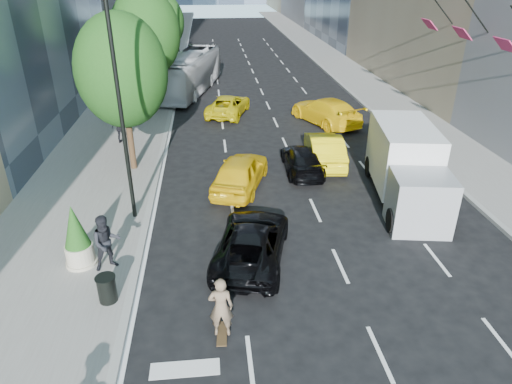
{
  "coord_description": "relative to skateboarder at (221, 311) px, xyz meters",
  "views": [
    {
      "loc": [
        -3.24,
        -12.61,
        9.4
      ],
      "look_at": [
        -1.65,
        2.79,
        1.6
      ],
      "focal_mm": 32.0,
      "sensor_mm": 36.0,
      "label": 1
    }
  ],
  "objects": [
    {
      "name": "ground",
      "position": [
        3.2,
        2.95,
        -0.94
      ],
      "size": [
        160.0,
        160.0,
        0.0
      ],
      "primitive_type": "plane",
      "color": "black",
      "rests_on": "ground"
    },
    {
      "name": "sidewalk_left",
      "position": [
        -5.8,
        32.95,
        -0.86
      ],
      "size": [
        6.0,
        120.0,
        0.15
      ],
      "primitive_type": "cube",
      "color": "slate",
      "rests_on": "ground"
    },
    {
      "name": "sidewalk_right",
      "position": [
        13.2,
        32.95,
        -0.86
      ],
      "size": [
        4.0,
        120.0,
        0.15
      ],
      "primitive_type": "cube",
      "color": "slate",
      "rests_on": "ground"
    },
    {
      "name": "lamp_near",
      "position": [
        -3.12,
        6.95,
        4.88
      ],
      "size": [
        2.13,
        0.22,
        10.0
      ],
      "color": "black",
      "rests_on": "sidewalk_left"
    },
    {
      "name": "lamp_far",
      "position": [
        -3.12,
        24.95,
        4.88
      ],
      "size": [
        2.13,
        0.22,
        10.0
      ],
      "color": "black",
      "rests_on": "sidewalk_left"
    },
    {
      "name": "tree_near",
      "position": [
        -4.0,
        11.95,
        4.03
      ],
      "size": [
        4.2,
        4.2,
        7.46
      ],
      "color": "#332313",
      "rests_on": "sidewalk_left"
    },
    {
      "name": "tree_mid",
      "position": [
        -4.0,
        21.95,
        4.38
      ],
      "size": [
        4.5,
        4.5,
        7.99
      ],
      "color": "#332313",
      "rests_on": "sidewalk_left"
    },
    {
      "name": "tree_far",
      "position": [
        -4.0,
        34.95,
        3.69
      ],
      "size": [
        3.9,
        3.9,
        6.92
      ],
      "color": "#332313",
      "rests_on": "sidewalk_left"
    },
    {
      "name": "traffic_signal",
      "position": [
        -3.2,
        42.95,
        3.3
      ],
      "size": [
        2.48,
        0.53,
        5.2
      ],
      "color": "black",
      "rests_on": "sidewalk_left"
    },
    {
      "name": "facade_flags",
      "position": [
        13.84,
        12.95,
        5.25
      ],
      "size": [
        1.85,
        13.3,
        2.05
      ],
      "color": "black",
      "rests_on": "ground"
    },
    {
      "name": "skateboarder",
      "position": [
        0.0,
        0.0,
        0.0
      ],
      "size": [
        0.71,
        0.49,
        1.87
      ],
      "primitive_type": "imported",
      "rotation": [
        0.0,
        0.0,
        3.08
      ],
      "color": "brown",
      "rests_on": "ground"
    },
    {
      "name": "black_sedan_lincoln",
      "position": [
        1.2,
        3.72,
        -0.25
      ],
      "size": [
        3.39,
        5.32,
        1.37
      ],
      "primitive_type": "imported",
      "rotation": [
        0.0,
        0.0,
        2.9
      ],
      "color": "black",
      "rests_on": "ground"
    },
    {
      "name": "black_sedan_mercedes",
      "position": [
        4.4,
        10.95,
        -0.3
      ],
      "size": [
        1.88,
        4.4,
        1.27
      ],
      "primitive_type": "imported",
      "rotation": [
        0.0,
        0.0,
        3.12
      ],
      "color": "black",
      "rests_on": "ground"
    },
    {
      "name": "taxi_a",
      "position": [
        1.2,
        9.45,
        -0.13
      ],
      "size": [
        3.29,
        5.07,
        1.61
      ],
      "primitive_type": "imported",
      "rotation": [
        0.0,
        0.0,
        2.82
      ],
      "color": "#E9B70C",
      "rests_on": "ground"
    },
    {
      "name": "taxi_b",
      "position": [
        5.75,
        11.95,
        -0.16
      ],
      "size": [
        2.08,
        4.86,
        1.56
      ],
      "primitive_type": "imported",
      "rotation": [
        0.0,
        0.0,
        3.05
      ],
      "color": "yellow",
      "rests_on": "ground"
    },
    {
      "name": "taxi_c",
      "position": [
        1.2,
        20.95,
        -0.26
      ],
      "size": [
        3.58,
        5.32,
        1.35
      ],
      "primitive_type": "imported",
      "rotation": [
        0.0,
        0.0,
        2.84
      ],
      "color": "#D0BC0A",
      "rests_on": "ground"
    },
    {
      "name": "taxi_d",
      "position": [
        7.4,
        18.45,
        -0.11
      ],
      "size": [
        4.3,
        6.12,
        1.64
      ],
      "primitive_type": "imported",
      "rotation": [
        0.0,
        0.0,
        3.54
      ],
      "color": "yellow",
      "rests_on": "ground"
    },
    {
      "name": "city_bus",
      "position": [
        -1.6,
        27.39,
        0.63
      ],
      "size": [
        5.34,
        11.57,
        3.14
      ],
      "primitive_type": "imported",
      "rotation": [
        0.0,
        0.0,
        -0.25
      ],
      "color": "silver",
      "rests_on": "ground"
    },
    {
      "name": "box_truck",
      "position": [
        8.25,
        7.57,
        0.65
      ],
      "size": [
        3.36,
        6.83,
        3.13
      ],
      "rotation": [
        0.0,
        0.0,
        -0.16
      ],
      "color": "silver",
      "rests_on": "ground"
    },
    {
      "name": "pedestrian_a",
      "position": [
        -3.66,
        3.47,
        0.2
      ],
      "size": [
        1.18,
        1.08,
        1.98
      ],
      "primitive_type": "imported",
      "rotation": [
        0.0,
        0.0,
        0.42
      ],
      "color": "black",
      "rests_on": "sidewalk_left"
    },
    {
      "name": "pedestrian_b",
      "position": [
        -5.16,
        15.7,
        0.09
      ],
      "size": [
        1.1,
        0.66,
        1.75
      ],
      "primitive_type": "imported",
      "rotation": [
        0.0,
        0.0,
        2.9
      ],
      "color": "black",
      "rests_on": "sidewalk_left"
    },
    {
      "name": "trash_can",
      "position": [
        -3.4,
        1.73,
        -0.37
      ],
      "size": [
        0.56,
        0.56,
        0.84
      ],
      "primitive_type": "cylinder",
      "color": "black",
      "rests_on": "sidewalk_left"
    },
    {
      "name": "planter_shrub",
      "position": [
        -4.68,
        3.79,
        0.29
      ],
      "size": [
        0.94,
        0.94,
        2.26
      ],
      "color": "#B3AB94",
      "rests_on": "sidewalk_left"
    }
  ]
}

